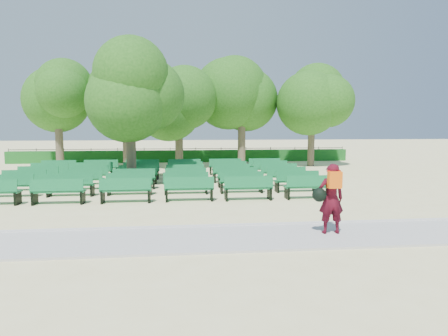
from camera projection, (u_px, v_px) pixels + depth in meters
The scene contains 9 objects.
ground at pixel (187, 191), 17.10m from camera, with size 120.00×120.00×0.00m, color beige.
paving at pixel (192, 240), 9.79m from camera, with size 30.00×2.20×0.06m, color #B6B6B1.
curb at pixel (191, 227), 10.92m from camera, with size 30.00×0.12×0.10m, color silver.
hedge at pixel (183, 156), 30.89m from camera, with size 26.00×0.70×0.90m, color #185D1E.
fence at pixel (183, 161), 31.33m from camera, with size 26.00×0.10×1.02m, color black, non-canonical shape.
tree_line at pixel (184, 167), 26.98m from camera, with size 21.80×6.80×7.04m, color #2A641B, non-canonical shape.
bench_array at pixel (162, 184), 18.73m from camera, with size 1.85×0.61×1.16m.
tree_among at pixel (130, 92), 18.09m from camera, with size 4.37×4.37×6.34m.
person at pixel (330, 198), 10.15m from camera, with size 0.85×0.51×1.80m.
Camera 1 is at (-0.29, -16.97, 2.82)m, focal length 32.00 mm.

